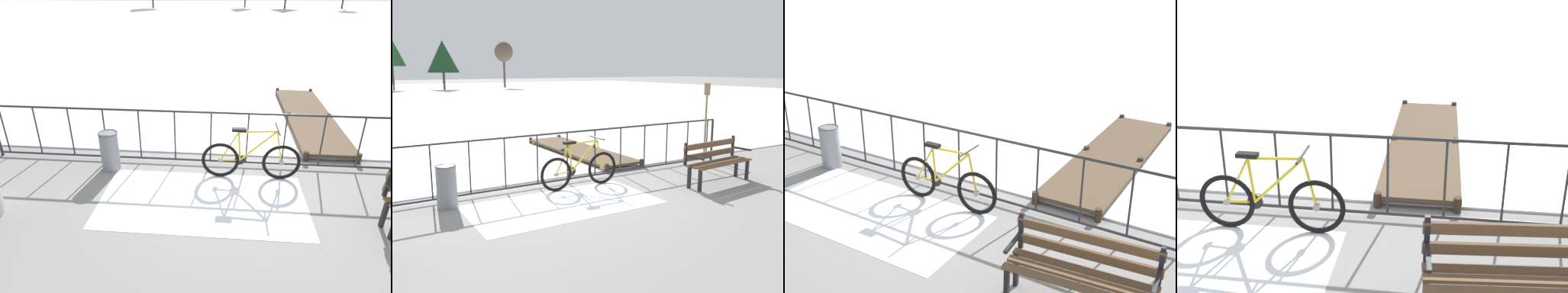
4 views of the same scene
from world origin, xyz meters
The scene contains 7 objects.
ground_plane centered at (0.00, 0.00, 0.00)m, with size 160.00×160.00×0.00m, color gray.
snow_patch centered at (-0.40, -1.20, 0.00)m, with size 3.26×1.67×0.01m, color white.
railing_fence centered at (0.00, 0.00, 0.56)m, with size 9.06×0.06×1.07m.
bicycle_near_railing centered at (0.38, -0.42, 0.37)m, with size 1.71×0.52×0.97m.
park_bench centered at (2.94, -1.56, 0.51)m, with size 1.64×0.62×0.89m.
trash_bin centered at (-2.15, -0.32, 0.37)m, with size 0.35×0.35×0.73m.
wooden_dock centered at (2.00, 2.43, 0.12)m, with size 1.10×4.37×0.20m.
Camera 3 is at (4.39, -5.95, 3.72)m, focal length 46.91 mm.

